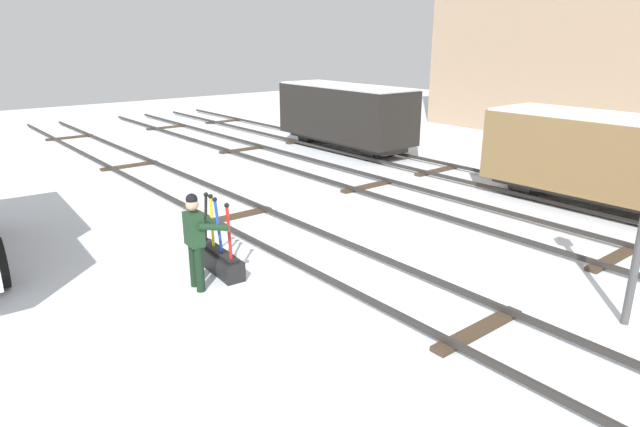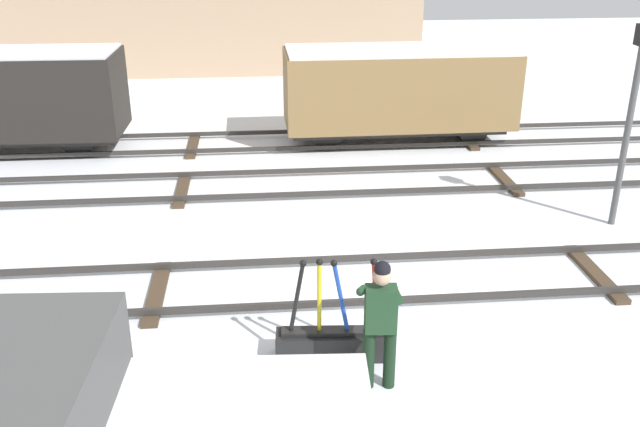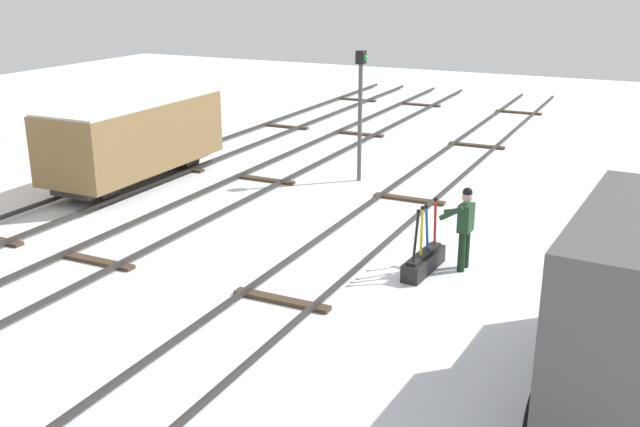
% 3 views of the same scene
% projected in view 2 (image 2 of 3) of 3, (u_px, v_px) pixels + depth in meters
% --- Properties ---
extents(ground_plane, '(60.00, 60.00, 0.00)m').
position_uv_depth(ground_plane, '(382.00, 285.00, 11.19)').
color(ground_plane, silver).
extents(track_main_line, '(44.00, 1.94, 0.18)m').
position_uv_depth(track_main_line, '(382.00, 279.00, 11.14)').
color(track_main_line, '#2D2B28').
rests_on(track_main_line, ground_plane).
extents(track_siding_near, '(44.00, 1.94, 0.18)m').
position_uv_depth(track_siding_near, '(346.00, 182.00, 15.22)').
color(track_siding_near, '#2D2B28').
rests_on(track_siding_near, ground_plane).
extents(track_siding_far, '(44.00, 1.94, 0.18)m').
position_uv_depth(track_siding_far, '(331.00, 139.00, 18.08)').
color(track_siding_far, '#2D2B28').
rests_on(track_siding_far, ground_plane).
extents(switch_lever_frame, '(1.54, 0.46, 1.45)m').
position_uv_depth(switch_lever_frame, '(333.00, 340.00, 9.27)').
color(switch_lever_frame, black).
rests_on(switch_lever_frame, ground_plane).
extents(rail_worker, '(0.57, 0.66, 1.73)m').
position_uv_depth(rail_worker, '(380.00, 317.00, 8.43)').
color(rail_worker, black).
rests_on(rail_worker, ground_plane).
extents(signal_post, '(0.24, 0.32, 3.71)m').
position_uv_depth(signal_post, '(632.00, 106.00, 12.51)').
color(signal_post, '#4C4C4C').
rests_on(signal_post, ground_plane).
extents(freight_car_mid_siding, '(5.72, 2.19, 2.39)m').
position_uv_depth(freight_car_mid_siding, '(398.00, 89.00, 17.72)').
color(freight_car_mid_siding, '#2D2B28').
rests_on(freight_car_mid_siding, ground_plane).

